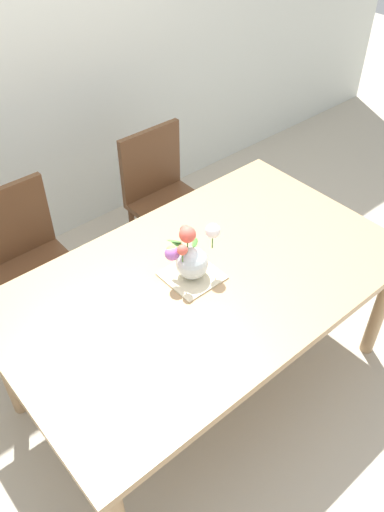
# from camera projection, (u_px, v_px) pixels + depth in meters

# --- Properties ---
(ground_plane) EXTENTS (12.00, 12.00, 0.00)m
(ground_plane) POSITION_uv_depth(u_px,v_px,m) (202.00, 377.00, 2.75)
(ground_plane) COLOR #B7AD99
(back_wall) EXTENTS (7.00, 0.10, 2.80)m
(back_wall) POSITION_uv_depth(u_px,v_px,m) (6.00, 28.00, 2.73)
(back_wall) COLOR silver
(back_wall) RESTS_ON ground_plane
(dining_table) EXTENTS (1.80, 1.07, 0.74)m
(dining_table) POSITION_uv_depth(u_px,v_px,m) (204.00, 290.00, 2.31)
(dining_table) COLOR tan
(dining_table) RESTS_ON ground_plane
(chair_left) EXTENTS (0.42, 0.42, 0.90)m
(chair_left) POSITION_uv_depth(u_px,v_px,m) (28.00, 258.00, 2.69)
(chair_left) COLOR brown
(chair_left) RESTS_ON ground_plane
(chair_right) EXTENTS (0.42, 0.42, 0.90)m
(chair_right) POSITION_uv_depth(u_px,v_px,m) (163.00, 193.00, 3.13)
(chair_right) COLOR brown
(chair_right) RESTS_ON ground_plane
(placemat) EXTENTS (0.23, 0.23, 0.01)m
(placemat) POSITION_uv_depth(u_px,v_px,m) (192.00, 276.00, 2.27)
(placemat) COLOR beige
(placemat) RESTS_ON dining_table
(flower_vase) EXTENTS (0.24, 0.18, 0.25)m
(flower_vase) POSITION_uv_depth(u_px,v_px,m) (190.00, 256.00, 2.20)
(flower_vase) COLOR silver
(flower_vase) RESTS_ON placemat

